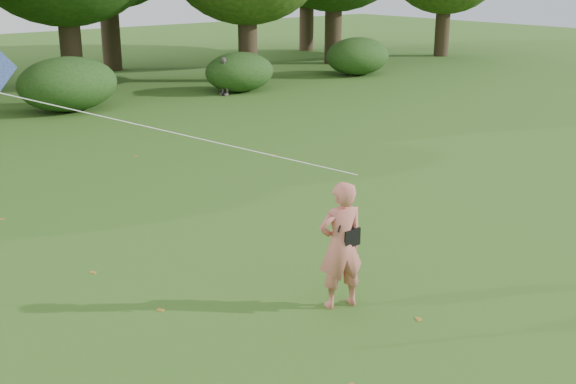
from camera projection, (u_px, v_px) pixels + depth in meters
ground at (395, 320)px, 10.31m from camera, size 100.00×100.00×0.00m
man_kite_flyer at (341, 245)px, 10.46m from camera, size 0.81×0.65×1.92m
bystander_right at (224, 76)px, 28.09m from camera, size 0.67×0.94×1.48m
crossbody_bag at (348, 236)px, 10.47m from camera, size 0.43×0.20×0.74m
fallen_leaves at (132, 241)px, 13.24m from camera, size 9.28×11.92×0.01m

